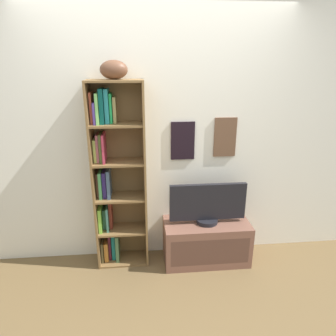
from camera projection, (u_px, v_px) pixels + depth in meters
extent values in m
cube|color=brown|center=(170.00, 334.00, 2.37)|extent=(5.20, 5.20, 0.04)
cube|color=silver|center=(159.00, 138.00, 3.01)|extent=(4.80, 0.06, 2.55)
cube|color=black|center=(183.00, 141.00, 3.00)|extent=(0.24, 0.02, 0.38)
cube|color=gray|center=(183.00, 141.00, 3.00)|extent=(0.19, 0.01, 0.33)
cube|color=brown|center=(225.00, 137.00, 3.03)|extent=(0.22, 0.02, 0.39)
cube|color=#BFAC90|center=(225.00, 137.00, 3.03)|extent=(0.17, 0.01, 0.34)
cube|color=brown|center=(94.00, 180.00, 2.91)|extent=(0.02, 0.28, 1.85)
cube|color=brown|center=(145.00, 178.00, 2.95)|extent=(0.02, 0.28, 1.85)
cube|color=brown|center=(121.00, 174.00, 3.06)|extent=(0.51, 0.01, 1.85)
cube|color=brown|center=(124.00, 259.00, 3.23)|extent=(0.47, 0.27, 0.02)
cube|color=brown|center=(123.00, 229.00, 3.11)|extent=(0.47, 0.27, 0.02)
cube|color=brown|center=(121.00, 197.00, 2.99)|extent=(0.47, 0.27, 0.02)
cube|color=brown|center=(119.00, 162.00, 2.87)|extent=(0.47, 0.27, 0.02)
cube|color=brown|center=(117.00, 124.00, 2.76)|extent=(0.47, 0.27, 0.02)
cube|color=brown|center=(114.00, 81.00, 2.63)|extent=(0.47, 0.27, 0.02)
cube|color=brown|center=(103.00, 249.00, 3.20)|extent=(0.02, 0.20, 0.22)
cube|color=#B6732C|center=(107.00, 249.00, 3.21)|extent=(0.04, 0.18, 0.21)
cube|color=#4D1927|center=(110.00, 244.00, 3.21)|extent=(0.03, 0.15, 0.31)
cube|color=#187071|center=(114.00, 244.00, 3.22)|extent=(0.04, 0.16, 0.30)
cube|color=#466D46|center=(118.00, 245.00, 3.20)|extent=(0.03, 0.20, 0.30)
cube|color=#7FCB42|center=(101.00, 217.00, 3.06)|extent=(0.03, 0.22, 0.25)
cube|color=#3C6C54|center=(105.00, 217.00, 3.11)|extent=(0.04, 0.14, 0.21)
cube|color=teal|center=(108.00, 217.00, 3.08)|extent=(0.02, 0.21, 0.25)
cube|color=maroon|center=(111.00, 214.00, 3.10)|extent=(0.03, 0.14, 0.29)
cube|color=brown|center=(98.00, 184.00, 2.98)|extent=(0.02, 0.16, 0.24)
cube|color=#479A5A|center=(101.00, 183.00, 2.96)|extent=(0.03, 0.20, 0.26)
cube|color=navy|center=(105.00, 183.00, 2.97)|extent=(0.04, 0.18, 0.26)
cube|color=#3E546F|center=(109.00, 182.00, 2.96)|extent=(0.03, 0.21, 0.28)
cube|color=#B8CA60|center=(96.00, 150.00, 2.86)|extent=(0.03, 0.17, 0.21)
cube|color=#B45D6D|center=(98.00, 147.00, 2.85)|extent=(0.02, 0.18, 0.26)
cube|color=#4A5C2A|center=(101.00, 147.00, 2.84)|extent=(0.02, 0.20, 0.27)
cube|color=#B2344C|center=(104.00, 147.00, 2.83)|extent=(0.02, 0.22, 0.27)
cube|color=#B9533A|center=(92.00, 108.00, 2.73)|extent=(0.02, 0.17, 0.28)
cube|color=#5840AC|center=(95.00, 113.00, 2.72)|extent=(0.02, 0.21, 0.19)
cube|color=#7BCB69|center=(98.00, 108.00, 2.71)|extent=(0.03, 0.22, 0.27)
cube|color=#0C514E|center=(102.00, 106.00, 2.72)|extent=(0.04, 0.20, 0.31)
cube|color=teal|center=(107.00, 106.00, 2.73)|extent=(0.04, 0.17, 0.30)
cube|color=green|center=(111.00, 108.00, 2.75)|extent=(0.02, 0.16, 0.26)
cube|color=#92854F|center=(115.00, 110.00, 2.77)|extent=(0.03, 0.14, 0.23)
ellipsoid|color=brown|center=(114.00, 70.00, 2.60)|extent=(0.25, 0.18, 0.16)
cube|color=brown|center=(206.00, 241.00, 3.18)|extent=(0.87, 0.41, 0.44)
cube|color=#51352B|center=(210.00, 252.00, 2.99)|extent=(0.79, 0.01, 0.28)
cylinder|color=black|center=(207.00, 221.00, 3.10)|extent=(0.22, 0.22, 0.04)
cube|color=black|center=(208.00, 202.00, 3.03)|extent=(0.77, 0.04, 0.38)
cube|color=#476991|center=(208.00, 202.00, 3.02)|extent=(0.73, 0.01, 0.34)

